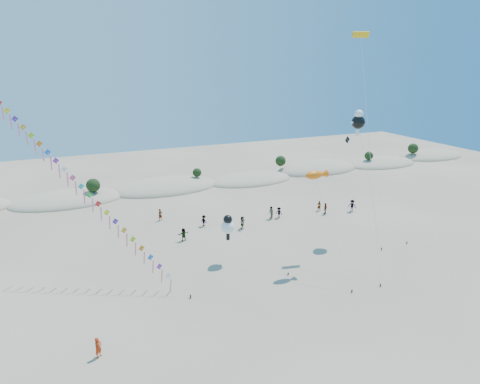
# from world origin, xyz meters

# --- Properties ---
(ground) EXTENTS (160.00, 160.00, 0.00)m
(ground) POSITION_xyz_m (0.00, 0.00, 0.00)
(ground) COLOR #86755D
(ground) RESTS_ON ground
(dune_ridge) EXTENTS (145.30, 11.49, 5.57)m
(dune_ridge) POSITION_xyz_m (1.06, 45.14, 0.11)
(dune_ridge) COLOR tan
(dune_ridge) RESTS_ON ground
(kite_train) EXTENTS (18.84, 19.14, 21.88)m
(kite_train) POSITION_xyz_m (-15.61, 19.79, 11.37)
(kite_train) COLOR #3F2D1E
(kite_train) RESTS_ON ground
(fish_kite) EXTENTS (2.54, 7.26, 10.57)m
(fish_kite) POSITION_xyz_m (8.54, 11.20, 10.09)
(fish_kite) COLOR #3F2D1E
(fish_kite) RESTS_ON ground
(cartoon_kite_low) EXTENTS (5.39, 6.23, 5.49)m
(cartoon_kite_low) POSITION_xyz_m (0.22, 15.24, 4.28)
(cartoon_kite_low) COLOR #3F2D1E
(cartoon_kite_low) RESTS_ON ground
(cartoon_kite_high) EXTENTS (2.00, 6.68, 15.87)m
(cartoon_kite_high) POSITION_xyz_m (17.65, 16.49, 14.55)
(cartoon_kite_high) COLOR #3F2D1E
(cartoon_kite_high) RESTS_ON ground
(parafoil_kite) EXTENTS (6.07, 12.97, 24.56)m
(parafoil_kite) POSITION_xyz_m (16.95, 16.33, 23.39)
(parafoil_kite) COLOR #3F2D1E
(parafoil_kite) RESTS_ON ground
(dark_kite) EXTENTS (1.73, 14.66, 10.95)m
(dark_kite) POSITION_xyz_m (22.88, 21.52, 7.72)
(dark_kite) COLOR #3F2D1E
(dark_kite) RESTS_ON ground
(flyer_foreground) EXTENTS (0.72, 0.71, 1.67)m
(flyer_foreground) POSITION_xyz_m (-14.38, 4.66, 0.84)
(flyer_foreground) COLOR #B82E0E
(flyer_foreground) RESTS_ON ground
(beachgoers) EXTENTS (28.15, 8.58, 1.86)m
(beachgoers) POSITION_xyz_m (9.11, 24.10, 0.86)
(beachgoers) COLOR slate
(beachgoers) RESTS_ON ground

